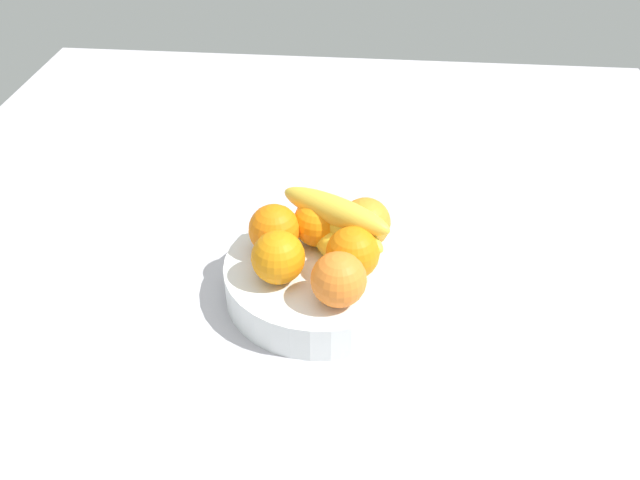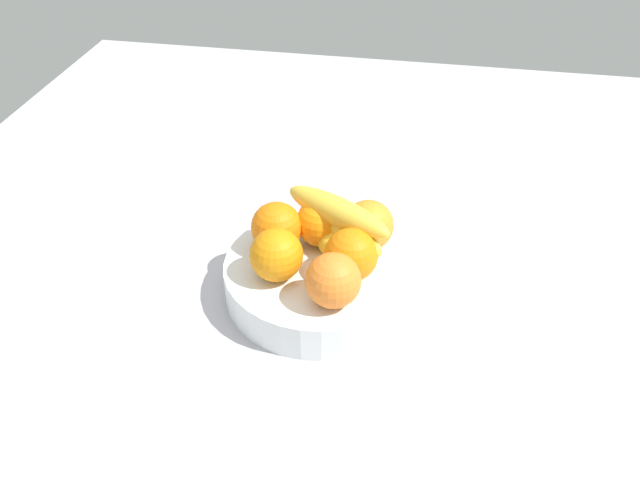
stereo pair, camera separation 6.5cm
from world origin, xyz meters
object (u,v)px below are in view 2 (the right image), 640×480
Objects in this scene: orange_back_left at (368,225)px; orange_back_right at (322,222)px; orange_front_right at (333,280)px; fruit_bowl at (320,278)px; orange_front_left at (277,253)px; orange_center at (351,255)px; orange_top_stack at (277,227)px; banana_bunch at (337,226)px.

orange_back_right is (-0.37, 6.47, 0.00)cm from orange_back_left.
orange_back_right is (12.14, 3.66, 0.00)cm from orange_front_right.
orange_front_left reaches higher than fruit_bowl.
orange_center is 11.78cm from orange_top_stack.
orange_back_left is (12.52, -2.81, 0.00)cm from orange_front_right.
orange_front_left is at bearing 122.20° from fruit_bowl.
orange_center is (5.53, -1.45, 0.00)cm from orange_front_right.
fruit_bowl is at bearing -172.40° from orange_back_right.
orange_front_left and orange_back_left have the same top height.
orange_back_left is (8.38, -10.95, 0.00)cm from orange_front_left.
orange_back_left is at bearing -52.56° from orange_front_left.
orange_center is at bearing -112.15° from fruit_bowl.
orange_front_left and orange_center have the same top height.
orange_back_right is (4.79, 0.64, 6.17)cm from fruit_bowl.
orange_back_right is at bearing 16.79° from orange_front_right.
orange_top_stack is (-2.40, 5.89, 0.00)cm from orange_back_right.
fruit_bowl is 8.64cm from orange_front_left.
orange_front_left is at bearing 63.06° from orange_front_right.
orange_back_right is 2.93cm from banana_bunch.
orange_front_left is 1.00× the size of orange_front_right.
orange_front_right and orange_center have the same top height.
orange_front_right is 1.00× the size of orange_back_left.
fruit_bowl is at bearing -57.80° from orange_front_left.
orange_top_stack is at bearing 69.08° from orange_center.
fruit_bowl is 9.29cm from orange_top_stack.
orange_center is at bearing -81.72° from orange_front_left.
orange_back_right is 6.36cm from orange_top_stack.
banana_bunch is at bearing -124.14° from orange_back_right.
orange_center is at bearing -110.92° from orange_top_stack.
orange_front_right is at bearing -135.56° from orange_top_stack.
orange_front_right is 1.00× the size of orange_center.
banana_bunch is at bearing 115.68° from orange_back_left.
fruit_bowl is at bearing 22.36° from orange_front_right.
orange_front_right is 12.83cm from orange_back_left.
orange_center is 8.36cm from orange_back_right.
orange_back_right is at bearing -67.78° from orange_top_stack.
orange_front_left is (-3.22, 5.11, 6.17)cm from fruit_bowl.
orange_front_right and orange_top_stack have the same top height.
orange_front_right reaches higher than fruit_bowl.
orange_back_right is (6.61, 5.12, 0.00)cm from orange_center.
orange_front_right and orange_back_right have the same top height.
orange_top_stack reaches higher than fruit_bowl.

